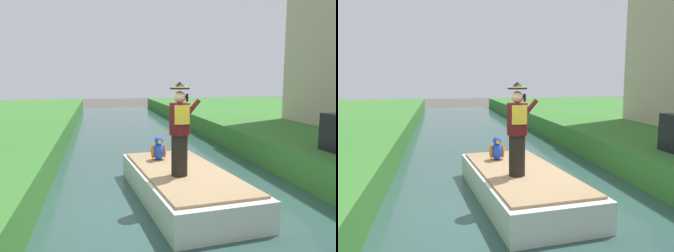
% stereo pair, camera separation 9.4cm
% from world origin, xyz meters
% --- Properties ---
extents(ground_plane, '(80.00, 80.00, 0.00)m').
position_xyz_m(ground_plane, '(0.00, 0.00, 0.00)').
color(ground_plane, '#4C4742').
extents(canal_water, '(5.68, 48.00, 0.10)m').
position_xyz_m(canal_water, '(0.00, 0.00, 0.05)').
color(canal_water, '#2D4C47').
rests_on(canal_water, ground).
extents(boat, '(2.20, 4.35, 0.61)m').
position_xyz_m(boat, '(0.00, 0.32, 0.40)').
color(boat, silver).
rests_on(boat, canal_water).
extents(person_pirate, '(0.61, 0.42, 1.85)m').
position_xyz_m(person_pirate, '(-0.17, -0.06, 1.64)').
color(person_pirate, black).
rests_on(person_pirate, boat).
extents(parrot_plush, '(0.36, 0.34, 0.57)m').
position_xyz_m(parrot_plush, '(-0.34, 1.33, 0.95)').
color(parrot_plush, blue).
rests_on(parrot_plush, boat).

